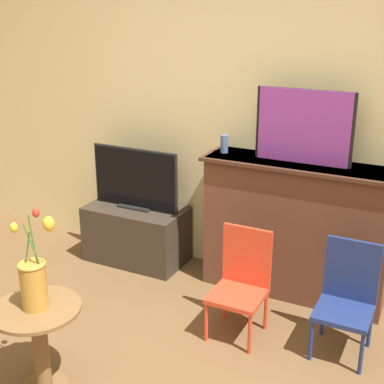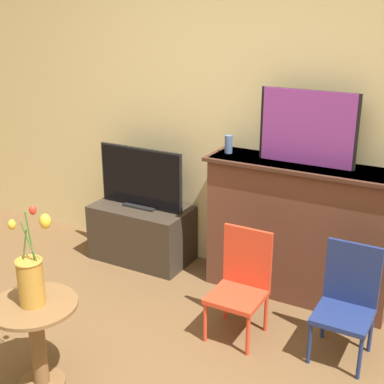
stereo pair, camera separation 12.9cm
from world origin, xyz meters
name	(u,v)px [view 2 (the right image)]	position (x,y,z in m)	size (l,w,h in m)	color
wall_back	(249,98)	(0.00, 2.13, 1.35)	(8.00, 0.06, 2.70)	beige
fireplace_mantel	(299,230)	(0.50, 1.93, 0.51)	(1.34, 0.38, 0.98)	brown
painting	(308,128)	(0.50, 1.93, 1.23)	(0.66, 0.03, 0.49)	black
mantel_candle	(229,144)	(-0.06, 1.93, 1.05)	(0.05, 0.05, 0.13)	#4C6699
tv_stand	(142,233)	(-0.79, 1.86, 0.23)	(0.79, 0.44, 0.46)	#382D23
tv_monitor	(141,179)	(-0.79, 1.86, 0.69)	(0.74, 0.12, 0.49)	black
chair_red	(241,281)	(0.34, 1.31, 0.36)	(0.32, 0.32, 0.69)	red
chair_blue	(347,299)	(0.97, 1.41, 0.36)	(0.32, 0.32, 0.69)	navy
side_table	(37,333)	(-0.41, 0.30, 0.34)	(0.46, 0.46, 0.51)	brown
vase_tulips	(31,276)	(-0.40, 0.30, 0.68)	(0.23, 0.16, 0.54)	#B78433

